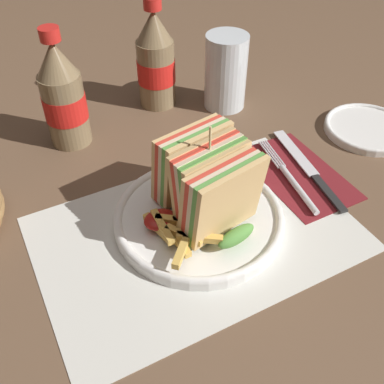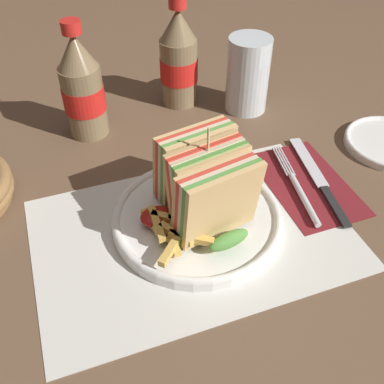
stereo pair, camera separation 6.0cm
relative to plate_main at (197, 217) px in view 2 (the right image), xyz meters
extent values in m
plane|color=brown|center=(-0.02, 0.01, -0.01)|extent=(4.00, 4.00, 0.00)
cube|color=silver|center=(-0.01, -0.02, -0.01)|extent=(0.42, 0.28, 0.00)
cylinder|color=white|center=(0.00, 0.00, 0.00)|extent=(0.23, 0.23, 0.01)
torus|color=white|center=(0.00, 0.00, 0.00)|extent=(0.23, 0.23, 0.01)
cube|color=tan|center=(0.01, -0.05, 0.06)|extent=(0.11, 0.04, 0.10)
cube|color=#518E3D|center=(0.01, -0.05, 0.06)|extent=(0.11, 0.04, 0.10)
cube|color=beige|center=(0.01, -0.04, 0.06)|extent=(0.11, 0.04, 0.10)
cube|color=red|center=(0.01, -0.03, 0.06)|extent=(0.11, 0.04, 0.10)
cube|color=tan|center=(0.01, -0.02, 0.06)|extent=(0.11, 0.04, 0.10)
ellipsoid|color=#518E3D|center=(0.02, -0.07, 0.02)|extent=(0.06, 0.03, 0.02)
cube|color=tan|center=(0.02, -0.02, 0.06)|extent=(0.11, 0.04, 0.10)
cube|color=#518E3D|center=(0.01, -0.02, 0.06)|extent=(0.11, 0.04, 0.10)
cube|color=beige|center=(0.01, -0.01, 0.06)|extent=(0.11, 0.04, 0.10)
cube|color=red|center=(0.01, 0.00, 0.06)|extent=(0.11, 0.04, 0.10)
cube|color=tan|center=(0.01, 0.00, 0.06)|extent=(0.11, 0.04, 0.10)
ellipsoid|color=#518E3D|center=(0.02, -0.03, 0.02)|extent=(0.06, 0.03, 0.02)
cube|color=tan|center=(0.01, 0.03, 0.06)|extent=(0.11, 0.04, 0.10)
cube|color=#518E3D|center=(0.01, 0.04, 0.06)|extent=(0.11, 0.04, 0.10)
cube|color=beige|center=(0.01, 0.04, 0.06)|extent=(0.11, 0.04, 0.10)
cube|color=red|center=(0.01, 0.05, 0.06)|extent=(0.11, 0.04, 0.10)
cube|color=tan|center=(0.01, 0.06, 0.06)|extent=(0.11, 0.04, 0.10)
ellipsoid|color=#518E3D|center=(0.02, 0.01, 0.02)|extent=(0.06, 0.03, 0.02)
cylinder|color=tan|center=(0.01, 0.00, 0.08)|extent=(0.00, 0.00, 0.14)
cube|color=gold|center=(-0.06, -0.01, 0.01)|extent=(0.02, 0.06, 0.01)
cube|color=gold|center=(-0.05, -0.04, 0.01)|extent=(0.01, 0.05, 0.01)
cube|color=gold|center=(-0.04, -0.03, 0.01)|extent=(0.04, 0.04, 0.01)
cube|color=gold|center=(-0.04, -0.04, 0.02)|extent=(0.04, 0.05, 0.01)
cube|color=gold|center=(-0.03, -0.01, 0.02)|extent=(0.03, 0.04, 0.01)
cube|color=gold|center=(-0.04, -0.01, 0.02)|extent=(0.05, 0.04, 0.01)
cube|color=gold|center=(-0.02, -0.02, 0.02)|extent=(0.05, 0.02, 0.01)
cube|color=gold|center=(-0.03, -0.05, 0.02)|extent=(0.05, 0.04, 0.01)
cube|color=gold|center=(-0.06, -0.01, 0.02)|extent=(0.01, 0.06, 0.01)
cube|color=gold|center=(-0.06, -0.06, 0.02)|extent=(0.04, 0.04, 0.01)
ellipsoid|color=maroon|center=(-0.05, 0.00, 0.02)|extent=(0.04, 0.04, 0.02)
cube|color=maroon|center=(0.18, 0.02, -0.01)|extent=(0.11, 0.19, 0.00)
cylinder|color=silver|center=(0.16, -0.02, 0.00)|extent=(0.03, 0.11, 0.01)
cylinder|color=silver|center=(0.17, 0.07, 0.00)|extent=(0.01, 0.07, 0.00)
cylinder|color=silver|center=(0.17, 0.07, 0.00)|extent=(0.01, 0.07, 0.00)
cylinder|color=silver|center=(0.17, 0.07, 0.00)|extent=(0.01, 0.07, 0.00)
cylinder|color=silver|center=(0.18, 0.07, 0.00)|extent=(0.01, 0.07, 0.00)
cube|color=black|center=(0.19, -0.04, 0.00)|extent=(0.03, 0.08, 0.00)
cube|color=silver|center=(0.21, 0.06, 0.00)|extent=(0.04, 0.12, 0.00)
cylinder|color=#7A6647|center=(-0.10, 0.27, 0.05)|extent=(0.07, 0.07, 0.12)
cylinder|color=red|center=(-0.10, 0.27, 0.06)|extent=(0.07, 0.07, 0.04)
cone|color=#7A6647|center=(-0.10, 0.27, 0.14)|extent=(0.06, 0.06, 0.05)
cylinder|color=red|center=(-0.10, 0.27, 0.17)|extent=(0.03, 0.03, 0.02)
cylinder|color=#7A6647|center=(0.08, 0.31, 0.05)|extent=(0.07, 0.07, 0.12)
cylinder|color=red|center=(0.08, 0.31, 0.06)|extent=(0.07, 0.07, 0.04)
cone|color=#7A6647|center=(0.08, 0.31, 0.14)|extent=(0.06, 0.06, 0.05)
cylinder|color=red|center=(0.08, 0.31, 0.17)|extent=(0.03, 0.03, 0.02)
cylinder|color=silver|center=(0.19, 0.25, 0.06)|extent=(0.08, 0.08, 0.13)
cylinder|color=black|center=(0.19, 0.25, 0.03)|extent=(0.07, 0.07, 0.08)
camera|label=1|loc=(-0.21, -0.38, 0.44)|focal=42.00mm
camera|label=2|loc=(-0.15, -0.40, 0.44)|focal=42.00mm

